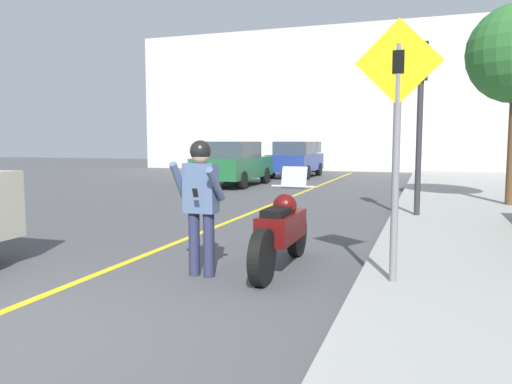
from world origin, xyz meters
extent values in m
cube|color=yellow|center=(-0.60, 6.00, 0.00)|extent=(0.12, 36.00, 0.01)
cube|color=beige|center=(0.00, 26.00, 4.10)|extent=(28.00, 1.20, 8.21)
cylinder|color=black|center=(1.53, 2.35, 0.34)|extent=(0.14, 0.67, 0.67)
cylinder|color=black|center=(1.53, 3.97, 0.34)|extent=(0.14, 0.67, 0.67)
cube|color=#510C0C|center=(1.53, 3.16, 0.57)|extent=(0.40, 1.11, 0.36)
sphere|color=#510C0C|center=(1.53, 3.32, 0.83)|extent=(0.32, 0.32, 0.32)
cube|color=black|center=(1.53, 2.91, 0.79)|extent=(0.28, 0.48, 0.10)
cylinder|color=silver|center=(1.53, 3.72, 1.05)|extent=(0.62, 0.03, 0.03)
cube|color=silver|center=(1.53, 3.79, 1.17)|extent=(0.36, 0.12, 0.31)
cylinder|color=#282D4C|center=(0.58, 2.51, 0.40)|extent=(0.14, 0.14, 0.80)
cylinder|color=#282D4C|center=(0.78, 2.51, 0.40)|extent=(0.14, 0.14, 0.80)
cube|color=slate|center=(0.68, 2.51, 1.10)|extent=(0.40, 0.22, 0.61)
cylinder|color=slate|center=(0.43, 2.41, 1.20)|extent=(0.09, 0.37, 0.48)
cylinder|color=slate|center=(0.93, 2.39, 1.16)|extent=(0.09, 0.43, 0.43)
sphere|color=tan|center=(0.68, 2.51, 1.51)|extent=(0.22, 0.22, 0.22)
sphere|color=black|center=(0.68, 2.51, 1.56)|extent=(0.26, 0.26, 0.26)
cube|color=black|center=(0.74, 2.23, 1.07)|extent=(0.06, 0.05, 0.11)
cylinder|color=slate|center=(2.99, 2.55, 1.42)|extent=(0.08, 0.08, 2.56)
cube|color=yellow|center=(2.99, 2.53, 2.51)|extent=(0.91, 0.02, 0.91)
cube|color=black|center=(2.99, 2.51, 2.51)|extent=(0.12, 0.01, 0.24)
cylinder|color=#2D2D30|center=(3.12, 7.89, 1.91)|extent=(0.12, 0.12, 3.54)
cube|color=black|center=(3.12, 7.87, 3.30)|extent=(0.26, 0.22, 0.76)
sphere|color=red|center=(3.12, 7.75, 3.52)|extent=(0.14, 0.14, 0.14)
sphere|color=gold|center=(3.12, 7.75, 3.30)|extent=(0.14, 0.14, 0.14)
sphere|color=green|center=(3.12, 7.75, 3.08)|extent=(0.14, 0.14, 0.14)
cylinder|color=black|center=(-4.53, 16.00, 0.32)|extent=(0.22, 0.64, 0.64)
cylinder|color=black|center=(-2.87, 16.00, 0.32)|extent=(0.22, 0.64, 0.64)
cylinder|color=black|center=(-4.53, 13.39, 0.32)|extent=(0.22, 0.64, 0.64)
cylinder|color=black|center=(-2.87, 13.39, 0.32)|extent=(0.22, 0.64, 0.64)
cube|color=#1E6033|center=(-3.70, 14.70, 0.70)|extent=(1.80, 4.20, 0.76)
cube|color=#38424C|center=(-3.70, 14.53, 1.38)|extent=(1.58, 2.18, 0.60)
cylinder|color=black|center=(-3.47, 21.34, 0.32)|extent=(0.22, 0.64, 0.64)
cylinder|color=black|center=(-1.81, 21.34, 0.32)|extent=(0.22, 0.64, 0.64)
cylinder|color=black|center=(-3.47, 18.74, 0.32)|extent=(0.22, 0.64, 0.64)
cylinder|color=black|center=(-1.81, 18.74, 0.32)|extent=(0.22, 0.64, 0.64)
cube|color=navy|center=(-2.64, 20.04, 0.70)|extent=(1.80, 4.20, 0.76)
cube|color=#38424C|center=(-2.64, 19.87, 1.38)|extent=(1.58, 2.18, 0.60)
cylinder|color=black|center=(-4.16, 26.98, 0.32)|extent=(0.22, 0.64, 0.64)
cylinder|color=black|center=(-2.50, 26.98, 0.32)|extent=(0.22, 0.64, 0.64)
cylinder|color=black|center=(-4.16, 24.38, 0.32)|extent=(0.22, 0.64, 0.64)
cylinder|color=black|center=(-2.50, 24.38, 0.32)|extent=(0.22, 0.64, 0.64)
cube|color=silver|center=(-3.33, 25.68, 0.70)|extent=(1.80, 4.20, 0.76)
cube|color=#38424C|center=(-3.33, 25.51, 1.38)|extent=(1.58, 2.18, 0.60)
camera|label=1|loc=(3.32, -3.02, 1.67)|focal=35.00mm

